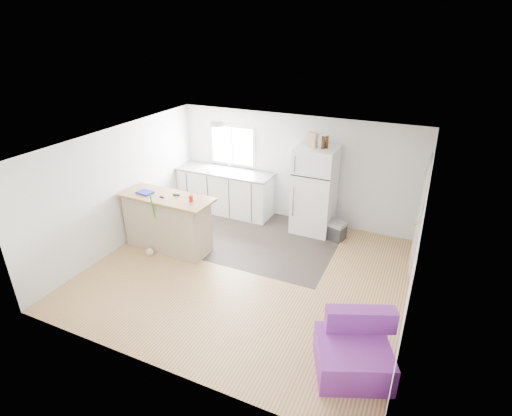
{
  "coord_description": "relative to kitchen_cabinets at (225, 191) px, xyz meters",
  "views": [
    {
      "loc": [
        2.7,
        -5.51,
        4.16
      ],
      "look_at": [
        -0.13,
        0.7,
        0.97
      ],
      "focal_mm": 28.0,
      "sensor_mm": 36.0,
      "label": 1
    }
  ],
  "objects": [
    {
      "name": "window",
      "position": [
        0.04,
        0.34,
        1.02
      ],
      "size": [
        1.18,
        0.06,
        0.98
      ],
      "color": "white",
      "rests_on": "back_wall"
    },
    {
      "name": "cleaner_jug",
      "position": [
        0.5,
        -2.05,
        -0.41
      ],
      "size": [
        0.13,
        0.1,
        0.27
      ],
      "rotation": [
        0.0,
        0.0,
        -0.12
      ],
      "color": "silver",
      "rests_on": "floor"
    },
    {
      "name": "peninsula",
      "position": [
        -0.2,
        -2.0,
        0.05
      ],
      "size": [
        1.88,
        0.77,
        1.14
      ],
      "rotation": [
        0.0,
        0.0,
        -0.03
      ],
      "color": "#C1AA8B",
      "rests_on": "floor"
    },
    {
      "name": "bottle_right",
      "position": [
        2.37,
        -0.06,
        1.47
      ],
      "size": [
        0.09,
        0.09,
        0.25
      ],
      "primitive_type": "cylinder",
      "rotation": [
        0.0,
        0.0,
        -0.37
      ],
      "color": "#391F0A",
      "rests_on": "refrigerator"
    },
    {
      "name": "interior_door",
      "position": [
        4.32,
        -0.59,
        0.49
      ],
      "size": [
        0.11,
        0.92,
        2.1
      ],
      "color": "white",
      "rests_on": "right_wall"
    },
    {
      "name": "bottle_left",
      "position": [
        2.32,
        -0.13,
        1.47
      ],
      "size": [
        0.07,
        0.07,
        0.25
      ],
      "primitive_type": "cylinder",
      "rotation": [
        0.0,
        0.0,
        0.06
      ],
      "color": "#391F0A",
      "rests_on": "refrigerator"
    },
    {
      "name": "cooler",
      "position": [
        2.7,
        -0.22,
        -0.33
      ],
      "size": [
        0.57,
        0.46,
        0.38
      ],
      "rotation": [
        0.0,
        0.0,
        -0.28
      ],
      "color": "#2A2B2D",
      "rests_on": "floor"
    },
    {
      "name": "mop",
      "position": [
        -0.37,
        -2.37,
        -0.3
      ],
      "size": [
        0.29,
        0.38,
        1.38
      ],
      "rotation": [
        0.0,
        0.0,
        0.42
      ],
      "color": "green",
      "rests_on": "floor"
    },
    {
      "name": "purple_seat",
      "position": [
        3.83,
        -3.57,
        -0.25
      ],
      "size": [
        1.19,
        1.18,
        0.76
      ],
      "rotation": [
        0.0,
        0.0,
        0.39
      ],
      "color": "purple",
      "rests_on": "floor"
    },
    {
      "name": "tool_b",
      "position": [
        -0.21,
        -2.09,
        0.63
      ],
      "size": [
        0.11,
        0.08,
        0.03
      ],
      "primitive_type": "cube",
      "rotation": [
        0.0,
        0.0,
        -0.43
      ],
      "color": "black",
      "rests_on": "peninsula"
    },
    {
      "name": "ceiling_fixture",
      "position": [
        0.39,
        -0.94,
        1.83
      ],
      "size": [
        0.3,
        0.3,
        0.07
      ],
      "primitive_type": "cylinder",
      "color": "white",
      "rests_on": "ceiling"
    },
    {
      "name": "red_cup",
      "position": [
        0.39,
        -2.01,
        0.68
      ],
      "size": [
        0.1,
        0.1,
        0.12
      ],
      "primitive_type": "cylinder",
      "rotation": [
        0.0,
        0.0,
        0.29
      ],
      "color": "red",
      "rests_on": "peninsula"
    },
    {
      "name": "kitchen_cabinets",
      "position": [
        0.0,
        0.0,
        0.0
      ],
      "size": [
        2.32,
        0.73,
        1.33
      ],
      "rotation": [
        0.0,
        0.0,
        -0.0
      ],
      "color": "white",
      "rests_on": "floor"
    },
    {
      "name": "vinyl_zone",
      "position": [
        0.87,
        -0.89,
        -0.52
      ],
      "size": [
        4.05,
        2.5,
        0.0
      ],
      "primitive_type": "cube",
      "color": "#322A26",
      "rests_on": "floor"
    },
    {
      "name": "tool_a",
      "position": [
        -0.01,
        -1.89,
        0.63
      ],
      "size": [
        0.14,
        0.07,
        0.03
      ],
      "primitive_type": "cube",
      "rotation": [
        0.0,
        0.0,
        0.11
      ],
      "color": "black",
      "rests_on": "peninsula"
    },
    {
      "name": "room",
      "position": [
        1.59,
        -2.14,
        0.67
      ],
      "size": [
        5.51,
        5.01,
        2.41
      ],
      "color": "olive",
      "rests_on": "ground"
    },
    {
      "name": "blue_tray",
      "position": [
        -0.63,
        -2.05,
        0.63
      ],
      "size": [
        0.33,
        0.26,
        0.04
      ],
      "primitive_type": "cube",
      "rotation": [
        0.0,
        0.0,
        -0.15
      ],
      "color": "#151AC9",
      "rests_on": "peninsula"
    },
    {
      "name": "cardboard_box",
      "position": [
        2.09,
        -0.11,
        1.5
      ],
      "size": [
        0.22,
        0.16,
        0.3
      ],
      "primitive_type": "cube",
      "rotation": [
        0.0,
        0.0,
        -0.33
      ],
      "color": "tan",
      "rests_on": "refrigerator"
    },
    {
      "name": "refrigerator",
      "position": [
        2.19,
        -0.05,
        0.41
      ],
      "size": [
        0.83,
        0.8,
        1.88
      ],
      "rotation": [
        0.0,
        0.0,
        -0.01
      ],
      "color": "white",
      "rests_on": "floor"
    }
  ]
}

